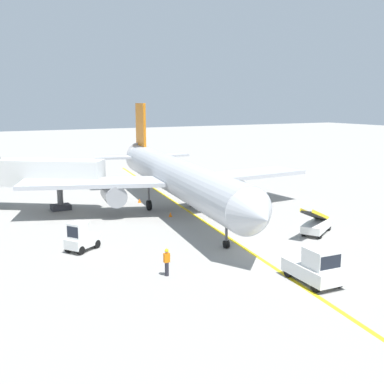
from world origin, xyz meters
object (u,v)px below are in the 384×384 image
Objects in this scene: airliner at (175,176)px; jet_bridge at (27,173)px; belt_loader_forward_hold at (316,224)px; ground_crew_marshaller at (167,261)px; safety_cone_nose_right at (139,201)px; baggage_tug_near_wing at (81,238)px; safety_cone_nose_left at (170,214)px; pushback_tug at (316,267)px.

airliner is 14.30m from jet_bridge.
ground_crew_marshaller is at bearing -168.91° from belt_loader_forward_hold.
belt_loader_forward_hold is at bearing -64.98° from safety_cone_nose_right.
safety_cone_nose_right is at bearing 53.80° from baggage_tug_near_wing.
safety_cone_nose_left is at bearing 31.73° from baggage_tug_near_wing.
jet_bridge is at bearing 112.32° from pushback_tug.
ground_crew_marshaller is (-7.05, 5.07, -0.08)m from pushback_tug.
safety_cone_nose_right is at bearing -12.60° from jet_bridge.
baggage_tug_near_wing is at bearing 166.06° from belt_loader_forward_hold.
safety_cone_nose_right is (-0.81, 25.25, -0.77)m from pushback_tug.
safety_cone_nose_left is (-0.56, 18.29, -0.77)m from pushback_tug.
pushback_tug is at bearing -88.24° from safety_cone_nose_left.
airliner is 16.98m from ground_crew_marshaller.
airliner is 80.21× the size of safety_cone_nose_right.
jet_bridge is 23.08m from ground_crew_marshaller.
ground_crew_marshaller is 14.74m from safety_cone_nose_left.
baggage_tug_near_wing is at bearing -148.27° from safety_cone_nose_left.
jet_bridge is (-12.08, 7.65, 0.12)m from airliner.
belt_loader_forward_hold is 11.16× the size of safety_cone_nose_left.
pushback_tug is 8.69m from ground_crew_marshaller.
jet_bridge reaches higher than belt_loader_forward_hold.
safety_cone_nose_right is (-0.25, 6.96, 0.00)m from safety_cone_nose_left.
baggage_tug_near_wing is 1.60× the size of ground_crew_marshaller.
airliner is 7.19× the size of belt_loader_forward_hold.
belt_loader_forward_hold is 14.62m from ground_crew_marshaller.
belt_loader_forward_hold is (6.55, -12.07, -2.64)m from airliner.
belt_loader_forward_hold is at bearing -52.95° from safety_cone_nose_left.
safety_cone_nose_right is (6.24, 20.18, -0.69)m from ground_crew_marshaller.
baggage_tug_near_wing is 11.50m from safety_cone_nose_left.
ground_crew_marshaller is (-7.79, -14.88, -2.51)m from airliner.
safety_cone_nose_left is at bearing -40.84° from jet_bridge.
baggage_tug_near_wing is (1.01, -15.35, -2.62)m from jet_bridge.
jet_bridge is at bearing 133.37° from belt_loader_forward_hold.
baggage_tug_near_wing reaches higher than ground_crew_marshaller.
pushback_tug is (11.33, -27.60, -2.55)m from jet_bridge.
pushback_tug is 16.02m from baggage_tug_near_wing.
safety_cone_nose_right is (9.51, 12.99, -0.71)m from baggage_tug_near_wing.
airliner reaches higher than belt_loader_forward_hold.
baggage_tug_near_wing is (-10.32, 12.26, -0.07)m from pushback_tug.
airliner is 13.71m from baggage_tug_near_wing.
jet_bridge is 7.06× the size of ground_crew_marshaller.
safety_cone_nose_left is (-1.31, -1.66, -3.20)m from airliner.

